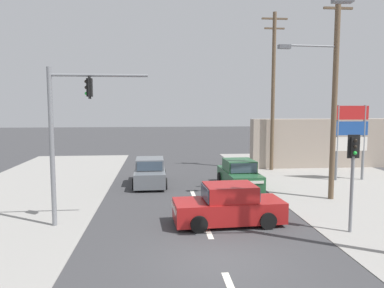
{
  "coord_description": "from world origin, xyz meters",
  "views": [
    {
      "loc": [
        -1.81,
        -10.55,
        4.59
      ],
      "look_at": [
        -0.47,
        4.0,
        3.08
      ],
      "focal_mm": 35.0,
      "sensor_mm": 36.0,
      "label": 1
    }
  ],
  "objects_px": {
    "utility_pole_background_right": "(273,89)",
    "pedestal_signal_right_kerb": "(353,167)",
    "sedan_oncoming_near": "(150,173)",
    "utility_pole_midground_right": "(332,87)",
    "shopping_plaza_sign": "(351,132)",
    "sedan_kerbside_parked": "(239,175)",
    "traffic_signal_mast": "(66,126)",
    "sedan_receding_far": "(229,206)"
  },
  "relations": [
    {
      "from": "utility_pole_background_right",
      "to": "pedestal_signal_right_kerb",
      "type": "bearing_deg",
      "value": -94.99
    },
    {
      "from": "utility_pole_background_right",
      "to": "sedan_oncoming_near",
      "type": "height_order",
      "value": "utility_pole_background_right"
    },
    {
      "from": "utility_pole_midground_right",
      "to": "shopping_plaza_sign",
      "type": "height_order",
      "value": "utility_pole_midground_right"
    },
    {
      "from": "utility_pole_midground_right",
      "to": "sedan_kerbside_parked",
      "type": "height_order",
      "value": "utility_pole_midground_right"
    },
    {
      "from": "sedan_oncoming_near",
      "to": "sedan_kerbside_parked",
      "type": "relative_size",
      "value": 0.99
    },
    {
      "from": "traffic_signal_mast",
      "to": "sedan_receding_far",
      "type": "xyz_separation_m",
      "value": [
        6.12,
        -0.37,
        -3.13
      ]
    },
    {
      "from": "utility_pole_background_right",
      "to": "sedan_receding_far",
      "type": "bearing_deg",
      "value": -114.49
    },
    {
      "from": "sedan_receding_far",
      "to": "sedan_kerbside_parked",
      "type": "bearing_deg",
      "value": 73.98
    },
    {
      "from": "utility_pole_midground_right",
      "to": "pedestal_signal_right_kerb",
      "type": "relative_size",
      "value": 2.87
    },
    {
      "from": "utility_pole_midground_right",
      "to": "traffic_signal_mast",
      "type": "height_order",
      "value": "utility_pole_midground_right"
    },
    {
      "from": "pedestal_signal_right_kerb",
      "to": "sedan_kerbside_parked",
      "type": "relative_size",
      "value": 0.83
    },
    {
      "from": "traffic_signal_mast",
      "to": "sedan_oncoming_near",
      "type": "bearing_deg",
      "value": 67.73
    },
    {
      "from": "traffic_signal_mast",
      "to": "shopping_plaza_sign",
      "type": "bearing_deg",
      "value": 26.05
    },
    {
      "from": "sedan_receding_far",
      "to": "sedan_oncoming_near",
      "type": "relative_size",
      "value": 1.02
    },
    {
      "from": "traffic_signal_mast",
      "to": "pedestal_signal_right_kerb",
      "type": "distance_m",
      "value": 10.57
    },
    {
      "from": "utility_pole_midground_right",
      "to": "sedan_oncoming_near",
      "type": "relative_size",
      "value": 2.4
    },
    {
      "from": "sedan_kerbside_parked",
      "to": "sedan_oncoming_near",
      "type": "bearing_deg",
      "value": 166.76
    },
    {
      "from": "sedan_receding_far",
      "to": "sedan_oncoming_near",
      "type": "bearing_deg",
      "value": 112.83
    },
    {
      "from": "utility_pole_midground_right",
      "to": "sedan_receding_far",
      "type": "distance_m",
      "value": 8.08
    },
    {
      "from": "sedan_receding_far",
      "to": "shopping_plaza_sign",
      "type": "bearing_deg",
      "value": 40.76
    },
    {
      "from": "shopping_plaza_sign",
      "to": "sedan_receding_far",
      "type": "xyz_separation_m",
      "value": [
        -9.01,
        -7.76,
        -2.28
      ]
    },
    {
      "from": "utility_pole_midground_right",
      "to": "sedan_receding_far",
      "type": "height_order",
      "value": "utility_pole_midground_right"
    },
    {
      "from": "sedan_receding_far",
      "to": "sedan_kerbside_parked",
      "type": "height_order",
      "value": "same"
    },
    {
      "from": "traffic_signal_mast",
      "to": "sedan_receding_far",
      "type": "distance_m",
      "value": 6.88
    },
    {
      "from": "traffic_signal_mast",
      "to": "sedan_receding_far",
      "type": "relative_size",
      "value": 1.39
    },
    {
      "from": "sedan_receding_far",
      "to": "pedestal_signal_right_kerb",
      "type": "bearing_deg",
      "value": -18.31
    },
    {
      "from": "utility_pole_background_right",
      "to": "sedan_oncoming_near",
      "type": "relative_size",
      "value": 2.57
    },
    {
      "from": "pedestal_signal_right_kerb",
      "to": "sedan_oncoming_near",
      "type": "distance_m",
      "value": 11.72
    },
    {
      "from": "pedestal_signal_right_kerb",
      "to": "sedan_receding_far",
      "type": "xyz_separation_m",
      "value": [
        -4.2,
        1.39,
        -1.71
      ]
    },
    {
      "from": "pedestal_signal_right_kerb",
      "to": "sedan_oncoming_near",
      "type": "xyz_separation_m",
      "value": [
        -7.38,
        8.94,
        -1.71
      ]
    },
    {
      "from": "utility_pole_background_right",
      "to": "shopping_plaza_sign",
      "type": "bearing_deg",
      "value": -47.37
    },
    {
      "from": "shopping_plaza_sign",
      "to": "sedan_receding_far",
      "type": "distance_m",
      "value": 12.11
    },
    {
      "from": "shopping_plaza_sign",
      "to": "utility_pole_midground_right",
      "type": "bearing_deg",
      "value": -127.5
    },
    {
      "from": "utility_pole_midground_right",
      "to": "traffic_signal_mast",
      "type": "distance_m",
      "value": 12.21
    },
    {
      "from": "shopping_plaza_sign",
      "to": "sedan_oncoming_near",
      "type": "xyz_separation_m",
      "value": [
        -12.19,
        -0.21,
        -2.28
      ]
    },
    {
      "from": "shopping_plaza_sign",
      "to": "sedan_receding_far",
      "type": "bearing_deg",
      "value": -139.24
    },
    {
      "from": "utility_pole_background_right",
      "to": "traffic_signal_mast",
      "type": "relative_size",
      "value": 1.82
    },
    {
      "from": "traffic_signal_mast",
      "to": "sedan_receding_far",
      "type": "height_order",
      "value": "traffic_signal_mast"
    },
    {
      "from": "sedan_oncoming_near",
      "to": "pedestal_signal_right_kerb",
      "type": "bearing_deg",
      "value": -50.46
    },
    {
      "from": "pedestal_signal_right_kerb",
      "to": "sedan_oncoming_near",
      "type": "bearing_deg",
      "value": 129.54
    },
    {
      "from": "sedan_oncoming_near",
      "to": "sedan_kerbside_parked",
      "type": "distance_m",
      "value": 5.14
    },
    {
      "from": "pedestal_signal_right_kerb",
      "to": "sedan_oncoming_near",
      "type": "height_order",
      "value": "pedestal_signal_right_kerb"
    }
  ]
}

